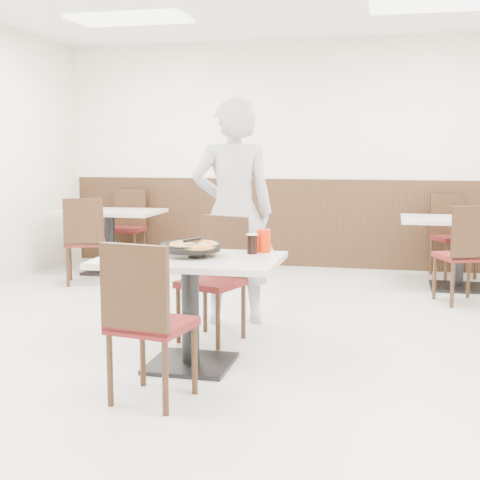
% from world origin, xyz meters
% --- Properties ---
extents(floor, '(7.00, 7.00, 0.00)m').
position_xyz_m(floor, '(0.00, 0.00, 0.00)').
color(floor, '#B5B5B0').
rests_on(floor, ground).
extents(wall_back, '(6.00, 0.04, 2.80)m').
position_xyz_m(wall_back, '(0.00, 3.50, 1.40)').
color(wall_back, white).
rests_on(wall_back, floor).
extents(wainscot_back, '(5.90, 0.03, 1.10)m').
position_xyz_m(wainscot_back, '(0.00, 3.48, 0.55)').
color(wainscot_back, black).
rests_on(wainscot_back, floor).
extents(fluo_panel_c, '(1.20, 0.60, 0.02)m').
position_xyz_m(fluo_panel_c, '(-1.50, 1.80, 2.78)').
color(fluo_panel_c, white).
rests_on(fluo_panel_c, ceiling).
extents(fluo_panel_d, '(1.20, 0.60, 0.02)m').
position_xyz_m(fluo_panel_d, '(1.50, 1.80, 2.78)').
color(fluo_panel_d, white).
rests_on(fluo_panel_d, ceiling).
extents(main_table, '(1.29, 0.95, 0.75)m').
position_xyz_m(main_table, '(-0.15, -0.59, 0.38)').
color(main_table, beige).
rests_on(main_table, floor).
extents(chair_near, '(0.49, 0.49, 0.95)m').
position_xyz_m(chair_near, '(-0.18, -1.24, 0.47)').
color(chair_near, black).
rests_on(chair_near, floor).
extents(chair_far, '(0.53, 0.53, 0.95)m').
position_xyz_m(chair_far, '(-0.18, 0.02, 0.47)').
color(chair_far, black).
rests_on(chair_far, floor).
extents(trivet, '(0.14, 0.14, 0.04)m').
position_xyz_m(trivet, '(-0.11, -0.57, 0.77)').
color(trivet, black).
rests_on(trivet, main_table).
extents(pizza_pan, '(0.44, 0.44, 0.01)m').
position_xyz_m(pizza_pan, '(-0.16, -0.55, 0.79)').
color(pizza_pan, black).
rests_on(pizza_pan, trivet).
extents(pizza, '(0.32, 0.32, 0.02)m').
position_xyz_m(pizza, '(-0.13, -0.58, 0.81)').
color(pizza, '#C78435').
rests_on(pizza, pizza_pan).
extents(pizza_server, '(0.11, 0.12, 0.00)m').
position_xyz_m(pizza_server, '(-0.14, -0.58, 0.84)').
color(pizza_server, silver).
rests_on(pizza_server, pizza).
extents(napkin, '(0.18, 0.18, 0.00)m').
position_xyz_m(napkin, '(-0.65, -0.75, 0.75)').
color(napkin, white).
rests_on(napkin, main_table).
extents(side_plate, '(0.22, 0.22, 0.01)m').
position_xyz_m(side_plate, '(-0.56, -0.68, 0.76)').
color(side_plate, white).
rests_on(side_plate, napkin).
extents(fork, '(0.03, 0.18, 0.00)m').
position_xyz_m(fork, '(-0.59, -0.68, 0.77)').
color(fork, silver).
rests_on(fork, side_plate).
extents(cola_glass, '(0.08, 0.08, 0.13)m').
position_xyz_m(cola_glass, '(0.22, -0.36, 0.81)').
color(cola_glass, black).
rests_on(cola_glass, main_table).
extents(red_cup, '(0.11, 0.11, 0.16)m').
position_xyz_m(red_cup, '(0.29, -0.27, 0.83)').
color(red_cup, red).
rests_on(red_cup, main_table).
extents(diner_person, '(0.79, 0.64, 1.89)m').
position_xyz_m(diner_person, '(-0.14, 0.60, 0.94)').
color(diner_person, '#A7A8AB').
rests_on(diner_person, floor).
extents(bg_table_left, '(1.27, 0.92, 0.75)m').
position_xyz_m(bg_table_left, '(-2.11, 2.54, 0.38)').
color(bg_table_left, beige).
rests_on(bg_table_left, floor).
extents(bg_chair_left_near, '(0.55, 0.55, 0.95)m').
position_xyz_m(bg_chair_left_near, '(-2.12, 1.89, 0.47)').
color(bg_chair_left_near, black).
rests_on(bg_chair_left_near, floor).
extents(bg_chair_left_far, '(0.43, 0.43, 0.95)m').
position_xyz_m(bg_chair_left_far, '(-2.16, 3.14, 0.47)').
color(bg_chair_left_far, black).
rests_on(bg_chair_left_far, floor).
extents(bg_table_right, '(1.21, 0.81, 0.75)m').
position_xyz_m(bg_table_right, '(1.85, 2.49, 0.38)').
color(bg_table_right, beige).
rests_on(bg_table_right, floor).
extents(bg_chair_right_near, '(0.55, 0.55, 0.95)m').
position_xyz_m(bg_chair_right_near, '(1.82, 1.80, 0.47)').
color(bg_chair_right_near, black).
rests_on(bg_chair_right_near, floor).
extents(bg_chair_right_far, '(0.55, 0.55, 0.95)m').
position_xyz_m(bg_chair_right_far, '(1.86, 3.16, 0.47)').
color(bg_chair_right_far, black).
rests_on(bg_chair_right_far, floor).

